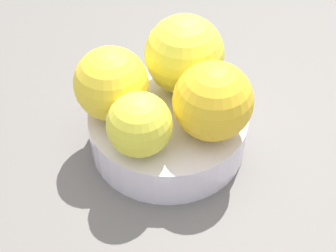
# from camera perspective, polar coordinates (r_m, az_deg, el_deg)

# --- Properties ---
(ground_plane) EXTENTS (1.10, 1.10, 0.02)m
(ground_plane) POSITION_cam_1_polar(r_m,az_deg,el_deg) (0.55, 0.00, -2.70)
(ground_plane) COLOR #66605B
(fruit_bowl) EXTENTS (0.17, 0.17, 0.04)m
(fruit_bowl) POSITION_cam_1_polar(r_m,az_deg,el_deg) (0.53, 0.00, -0.43)
(fruit_bowl) COLOR silver
(fruit_bowl) RESTS_ON ground_plane
(orange_in_bowl_0) EXTENTS (0.09, 0.09, 0.09)m
(orange_in_bowl_0) POSITION_cam_1_polar(r_m,az_deg,el_deg) (0.52, 1.91, 8.36)
(orange_in_bowl_0) COLOR yellow
(orange_in_bowl_0) RESTS_ON fruit_bowl
(orange_in_bowl_1) EXTENTS (0.08, 0.08, 0.08)m
(orange_in_bowl_1) POSITION_cam_1_polar(r_m,az_deg,el_deg) (0.47, 5.27, 2.91)
(orange_in_bowl_1) COLOR yellow
(orange_in_bowl_1) RESTS_ON fruit_bowl
(orange_in_bowl_2) EXTENTS (0.08, 0.08, 0.08)m
(orange_in_bowl_2) POSITION_cam_1_polar(r_m,az_deg,el_deg) (0.49, -6.65, 4.94)
(orange_in_bowl_2) COLOR yellow
(orange_in_bowl_2) RESTS_ON fruit_bowl
(orange_in_bowl_3) EXTENTS (0.06, 0.06, 0.06)m
(orange_in_bowl_3) POSITION_cam_1_polar(r_m,az_deg,el_deg) (0.46, -3.37, 0.17)
(orange_in_bowl_3) COLOR yellow
(orange_in_bowl_3) RESTS_ON fruit_bowl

